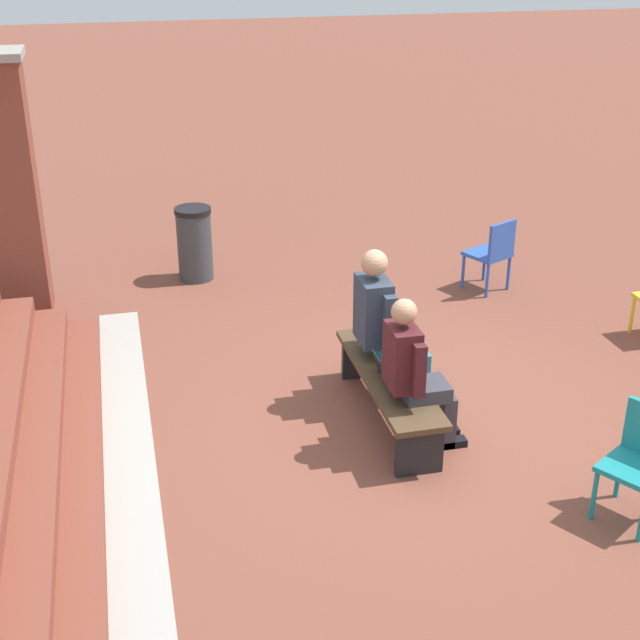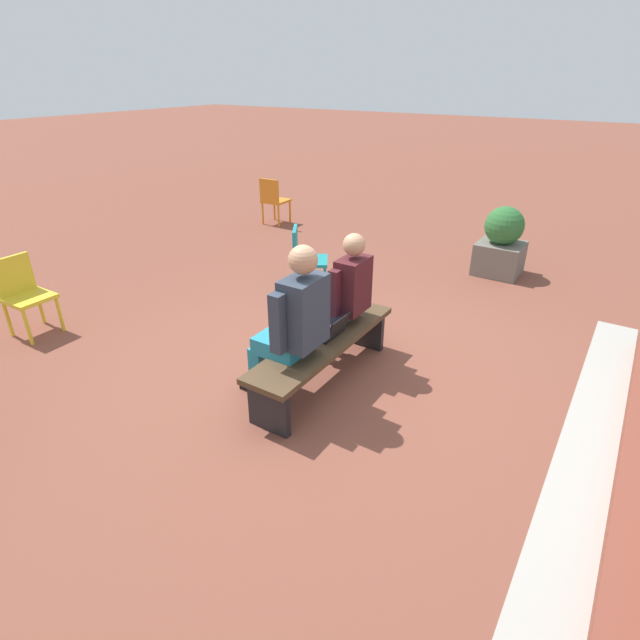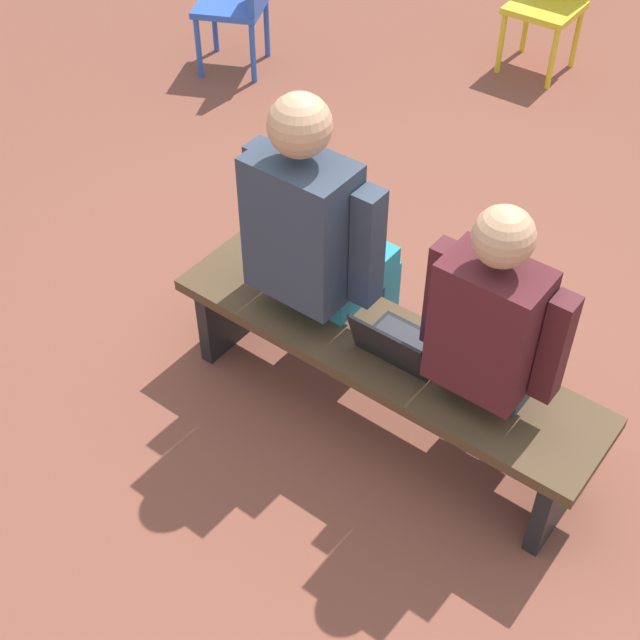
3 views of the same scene
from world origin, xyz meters
The scene contains 10 objects.
ground_plane centered at (0.00, 0.00, 0.00)m, with size 60.00×60.00×0.00m, color brown.
concrete_strip centered at (0.10, 2.22, 0.00)m, with size 5.50×0.40×0.01m, color #A8A399.
bench centered at (0.10, 0.07, 0.35)m, with size 1.80×0.44×0.45m.
person_student centered at (-0.32, 0.00, 0.70)m, with size 0.52×0.65×1.30m.
person_adult centered at (0.46, -0.01, 0.75)m, with size 0.58×0.74×1.41m.
laptop centered at (0.02, 0.08, 0.50)m, with size 0.32×0.29×0.21m.
plastic_chair_far_left centered at (1.00, -3.12, 0.48)m, with size 0.43×0.43×0.84m.
plastic_chair_foreground centered at (-1.53, -1.27, 0.48)m, with size 0.58×0.58×0.84m.
plastic_chair_mid_courtyard centered at (-3.81, -3.52, 0.48)m, with size 0.43×0.43×0.84m.
planter centered at (-3.54, 0.63, 0.44)m, with size 0.60×0.60×0.94m.
Camera 2 is at (3.34, 2.12, 2.56)m, focal length 28.00 mm.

